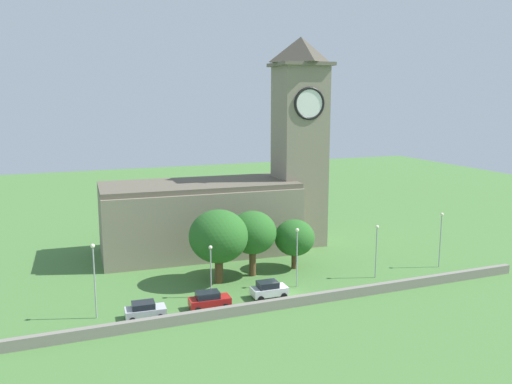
{
  "coord_description": "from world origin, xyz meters",
  "views": [
    {
      "loc": [
        -24.46,
        -52.21,
        22.21
      ],
      "look_at": [
        -0.46,
        8.1,
        10.56
      ],
      "focal_mm": 37.75,
      "sensor_mm": 36.0,
      "label": 1
    }
  ],
  "objects": [
    {
      "name": "car_white",
      "position": [
        -2.05,
        0.24,
        0.95
      ],
      "size": [
        4.05,
        2.37,
        1.88
      ],
      "color": "silver",
      "rests_on": "ground"
    },
    {
      "name": "streetlamp_east_end",
      "position": [
        22.98,
        1.94,
        4.85
      ],
      "size": [
        0.44,
        0.44,
        7.3
      ],
      "color": "#9EA0A5",
      "rests_on": "ground"
    },
    {
      "name": "tree_churchyard",
      "position": [
        -5.72,
        6.91,
        5.74
      ],
      "size": [
        7.07,
        7.07,
        8.96
      ],
      "color": "brown",
      "rests_on": "ground"
    },
    {
      "name": "streetlamp_west_mid",
      "position": [
        -7.98,
        2.8,
        4.07
      ],
      "size": [
        0.44,
        0.44,
        5.95
      ],
      "color": "#9EA0A5",
      "rests_on": "ground"
    },
    {
      "name": "streetlamp_west_end",
      "position": [
        -20.49,
        1.47,
        5.12
      ],
      "size": [
        0.44,
        0.44,
        7.79
      ],
      "color": "#9EA0A5",
      "rests_on": "ground"
    },
    {
      "name": "car_red",
      "position": [
        -9.14,
        -0.32,
        0.94
      ],
      "size": [
        4.43,
        2.34,
        1.87
      ],
      "color": "red",
      "rests_on": "ground"
    },
    {
      "name": "ground_plane",
      "position": [
        0.0,
        15.0,
        0.0
      ],
      "size": [
        200.0,
        200.0,
        0.0
      ],
      "primitive_type": "plane",
      "color": "#477538"
    },
    {
      "name": "quay_barrier",
      "position": [
        0.0,
        -3.12,
        0.55
      ],
      "size": [
        59.0,
        0.7,
        1.09
      ],
      "primitive_type": "cube",
      "color": "gray",
      "rests_on": "ground"
    },
    {
      "name": "streetlamp_east_mid",
      "position": [
        12.83,
        1.51,
        4.48
      ],
      "size": [
        0.44,
        0.44,
        6.67
      ],
      "color": "#9EA0A5",
      "rests_on": "ground"
    },
    {
      "name": "car_silver",
      "position": [
        -15.91,
        -0.3,
        0.86
      ],
      "size": [
        4.18,
        2.47,
        1.69
      ],
      "color": "silver",
      "rests_on": "ground"
    },
    {
      "name": "church",
      "position": [
        0.31,
        20.23,
        8.17
      ],
      "size": [
        33.42,
        13.73,
        30.57
      ],
      "color": "gray",
      "rests_on": "ground"
    },
    {
      "name": "tree_riverside_west",
      "position": [
        5.06,
        8.49,
        4.11
      ],
      "size": [
        5.23,
        5.23,
        6.49
      ],
      "color": "brown",
      "rests_on": "ground"
    },
    {
      "name": "tree_by_tower",
      "position": [
        -1.0,
        7.89,
        5.51
      ],
      "size": [
        5.94,
        5.94,
        8.23
      ],
      "color": "brown",
      "rests_on": "ground"
    },
    {
      "name": "streetlamp_central",
      "position": [
        2.33,
        2.18,
        4.73
      ],
      "size": [
        0.44,
        0.44,
        7.1
      ],
      "color": "#9EA0A5",
      "rests_on": "ground"
    }
  ]
}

